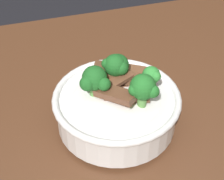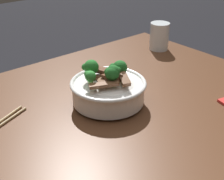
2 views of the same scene
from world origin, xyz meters
TOP-DOWN VIEW (x-y plane):
  - dining_table at (0.00, 0.00)m, footprint 1.21×0.83m
  - rice_bowl at (0.05, 0.01)m, footprint 0.22×0.22m

SIDE VIEW (x-z plane):
  - dining_table at x=0.00m, z-range 0.26..1.07m
  - rice_bowl at x=0.05m, z-range 0.79..0.92m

